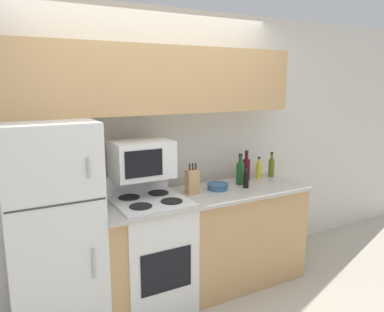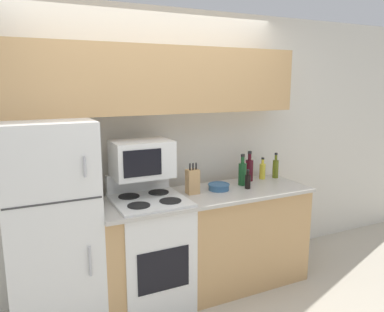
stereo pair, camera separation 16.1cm
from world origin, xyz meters
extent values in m
cube|color=silver|center=(0.00, 0.74, 1.27)|extent=(8.00, 0.05, 2.55)
cube|color=tan|center=(0.33, 0.30, 0.45)|extent=(1.94, 0.60, 0.90)
cube|color=#BCB7AD|center=(0.33, 0.28, 0.91)|extent=(1.94, 0.64, 0.03)
cube|color=white|center=(-0.97, 0.35, 0.81)|extent=(0.65, 0.71, 1.62)
cube|color=#383838|center=(-0.97, 0.00, 1.10)|extent=(0.63, 0.01, 0.01)
cylinder|color=#B7B7BC|center=(-0.76, -0.01, 1.33)|extent=(0.02, 0.02, 0.14)
cylinder|color=#B7B7BC|center=(-0.76, -0.01, 0.65)|extent=(0.02, 0.02, 0.22)
cube|color=tan|center=(0.00, 0.55, 1.91)|extent=(2.59, 0.34, 0.57)
cube|color=white|center=(-0.21, 0.29, 0.47)|extent=(0.59, 0.60, 0.94)
cube|color=black|center=(-0.21, -0.02, 0.45)|extent=(0.43, 0.01, 0.34)
cube|color=#2D2D2D|center=(-0.21, 0.29, 0.94)|extent=(0.57, 0.58, 0.01)
cube|color=white|center=(-0.21, 0.57, 1.02)|extent=(0.57, 0.06, 0.16)
cylinder|color=black|center=(-0.34, 0.15, 0.95)|extent=(0.18, 0.18, 0.01)
cylinder|color=black|center=(-0.08, 0.15, 0.95)|extent=(0.18, 0.18, 0.01)
cylinder|color=black|center=(-0.34, 0.42, 0.95)|extent=(0.18, 0.18, 0.01)
cylinder|color=black|center=(-0.08, 0.42, 0.95)|extent=(0.18, 0.18, 0.01)
cube|color=white|center=(-0.23, 0.41, 1.26)|extent=(0.49, 0.34, 0.31)
cube|color=black|center=(-0.27, 0.24, 1.26)|extent=(0.31, 0.01, 0.21)
cube|color=tan|center=(0.21, 0.33, 1.03)|extent=(0.11, 0.09, 0.22)
cylinder|color=black|center=(0.18, 0.32, 1.17)|extent=(0.01, 0.01, 0.06)
cylinder|color=black|center=(0.21, 0.32, 1.17)|extent=(0.01, 0.01, 0.06)
cylinder|color=black|center=(0.24, 0.32, 1.17)|extent=(0.01, 0.01, 0.06)
cylinder|color=#335B84|center=(0.47, 0.33, 0.95)|extent=(0.19, 0.19, 0.05)
torus|color=#335B84|center=(0.47, 0.33, 0.98)|extent=(0.20, 0.20, 0.01)
cylinder|color=gold|center=(1.07, 0.48, 1.00)|extent=(0.06, 0.06, 0.15)
cylinder|color=gold|center=(1.07, 0.48, 1.10)|extent=(0.03, 0.03, 0.05)
cylinder|color=black|center=(1.07, 0.48, 1.14)|extent=(0.03, 0.03, 0.02)
cylinder|color=black|center=(0.74, 0.25, 0.99)|extent=(0.05, 0.05, 0.13)
cylinder|color=black|center=(0.74, 0.25, 1.07)|extent=(0.02, 0.02, 0.04)
cylinder|color=black|center=(0.74, 0.25, 1.10)|extent=(0.03, 0.03, 0.01)
cylinder|color=#470F19|center=(0.91, 0.48, 1.03)|extent=(0.08, 0.08, 0.21)
cylinder|color=#470F19|center=(0.91, 0.48, 1.17)|extent=(0.03, 0.03, 0.07)
cylinder|color=black|center=(0.91, 0.48, 1.21)|extent=(0.04, 0.04, 0.02)
cylinder|color=#5B6619|center=(1.22, 0.46, 1.02)|extent=(0.06, 0.06, 0.18)
cylinder|color=#5B6619|center=(1.22, 0.46, 1.14)|extent=(0.03, 0.03, 0.06)
cylinder|color=black|center=(1.22, 0.46, 1.17)|extent=(0.03, 0.03, 0.02)
cylinder|color=#194C23|center=(0.76, 0.37, 1.03)|extent=(0.08, 0.08, 0.21)
cylinder|color=#194C23|center=(0.76, 0.37, 1.17)|extent=(0.03, 0.03, 0.07)
cylinder|color=black|center=(0.76, 0.37, 1.21)|extent=(0.04, 0.04, 0.02)
camera|label=1|loc=(-1.33, -2.45, 1.88)|focal=35.00mm
camera|label=2|loc=(-1.18, -2.52, 1.88)|focal=35.00mm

